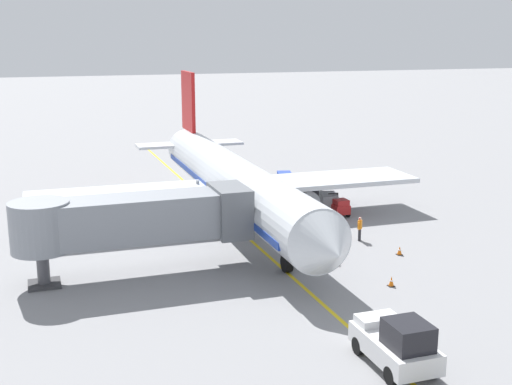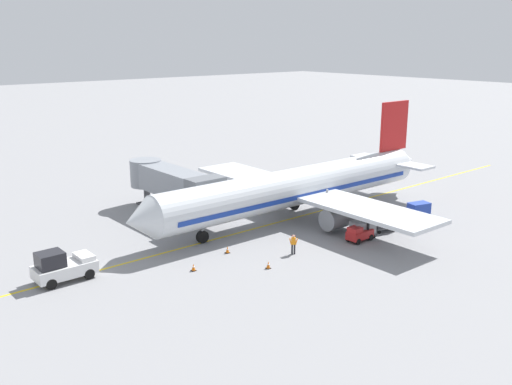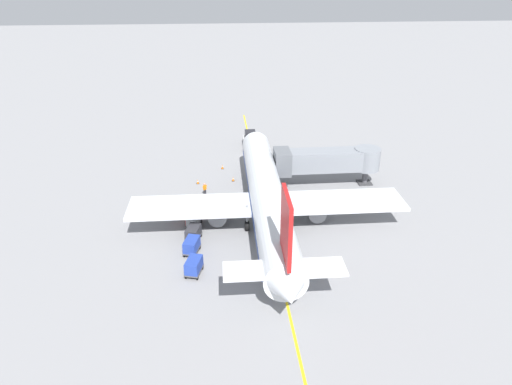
{
  "view_description": "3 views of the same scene",
  "coord_description": "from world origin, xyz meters",
  "px_view_note": "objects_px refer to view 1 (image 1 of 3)",
  "views": [
    {
      "loc": [
        14.14,
        45.14,
        13.88
      ],
      "look_at": [
        -1.76,
        -0.89,
        2.4
      ],
      "focal_mm": 46.79,
      "sensor_mm": 36.0,
      "label": 1
    },
    {
      "loc": [
        -39.12,
        36.52,
        17.21
      ],
      "look_at": [
        -1.11,
        4.57,
        3.89
      ],
      "focal_mm": 39.91,
      "sensor_mm": 36.0,
      "label": 2
    },
    {
      "loc": [
        -5.44,
        -46.75,
        25.89
      ],
      "look_at": [
        -1.18,
        0.6,
        2.59
      ],
      "focal_mm": 32.47,
      "sensor_mm": 36.0,
      "label": 3
    }
  ],
  "objects_px": {
    "jet_bridge": "(135,219)",
    "safety_cone_nose_left": "(391,281)",
    "safety_cone_nose_right": "(400,251)",
    "baggage_cart_front": "(328,201)",
    "parked_airliner": "(233,182)",
    "pushback_tractor": "(397,343)",
    "safety_cone_wing_tip": "(337,260)",
    "baggage_cart_tail_end": "(285,179)",
    "baggage_cart_third_in_train": "(303,187)",
    "ground_crew_wing_walker": "(360,227)",
    "baggage_tug_lead": "(337,206)",
    "baggage_cart_second_in_train": "(313,193)"
  },
  "relations": [
    {
      "from": "baggage_tug_lead",
      "to": "safety_cone_nose_right",
      "type": "distance_m",
      "value": 10.26
    },
    {
      "from": "safety_cone_nose_left",
      "to": "safety_cone_wing_tip",
      "type": "height_order",
      "value": "same"
    },
    {
      "from": "pushback_tractor",
      "to": "baggage_cart_third_in_train",
      "type": "bearing_deg",
      "value": -105.53
    },
    {
      "from": "safety_cone_nose_right",
      "to": "pushback_tractor",
      "type": "bearing_deg",
      "value": 58.49
    },
    {
      "from": "parked_airliner",
      "to": "baggage_cart_second_in_train",
      "type": "height_order",
      "value": "parked_airliner"
    },
    {
      "from": "baggage_cart_front",
      "to": "ground_crew_wing_walker",
      "type": "relative_size",
      "value": 1.76
    },
    {
      "from": "baggage_cart_front",
      "to": "safety_cone_nose_right",
      "type": "xyz_separation_m",
      "value": [
        0.13,
        11.15,
        -0.66
      ]
    },
    {
      "from": "baggage_tug_lead",
      "to": "safety_cone_nose_right",
      "type": "height_order",
      "value": "baggage_tug_lead"
    },
    {
      "from": "safety_cone_nose_left",
      "to": "safety_cone_wing_tip",
      "type": "distance_m",
      "value": 4.51
    },
    {
      "from": "baggage_cart_second_in_train",
      "to": "safety_cone_wing_tip",
      "type": "distance_m",
      "value": 15.35
    },
    {
      "from": "pushback_tractor",
      "to": "safety_cone_nose_right",
      "type": "height_order",
      "value": "pushback_tractor"
    },
    {
      "from": "safety_cone_wing_tip",
      "to": "safety_cone_nose_left",
      "type": "bearing_deg",
      "value": 107.25
    },
    {
      "from": "jet_bridge",
      "to": "pushback_tractor",
      "type": "distance_m",
      "value": 17.47
    },
    {
      "from": "baggage_cart_tail_end",
      "to": "ground_crew_wing_walker",
      "type": "height_order",
      "value": "ground_crew_wing_walker"
    },
    {
      "from": "baggage_cart_front",
      "to": "baggage_cart_third_in_train",
      "type": "distance_m",
      "value": 5.38
    },
    {
      "from": "baggage_cart_second_in_train",
      "to": "safety_cone_nose_left",
      "type": "relative_size",
      "value": 5.05
    },
    {
      "from": "jet_bridge",
      "to": "baggage_cart_third_in_train",
      "type": "xyz_separation_m",
      "value": [
        -16.92,
        -14.68,
        -2.51
      ]
    },
    {
      "from": "safety_cone_nose_left",
      "to": "safety_cone_nose_right",
      "type": "relative_size",
      "value": 1.0
    },
    {
      "from": "baggage_cart_second_in_train",
      "to": "ground_crew_wing_walker",
      "type": "distance_m",
      "value": 10.56
    },
    {
      "from": "baggage_cart_second_in_train",
      "to": "safety_cone_nose_right",
      "type": "height_order",
      "value": "baggage_cart_second_in_train"
    },
    {
      "from": "safety_cone_nose_right",
      "to": "baggage_cart_front",
      "type": "bearing_deg",
      "value": -90.67
    },
    {
      "from": "ground_crew_wing_walker",
      "to": "pushback_tractor",
      "type": "bearing_deg",
      "value": 67.2
    },
    {
      "from": "baggage_cart_third_in_train",
      "to": "safety_cone_nose_right",
      "type": "xyz_separation_m",
      "value": [
        0.19,
        16.53,
        -0.66
      ]
    },
    {
      "from": "jet_bridge",
      "to": "baggage_cart_tail_end",
      "type": "xyz_separation_m",
      "value": [
        -16.6,
        -18.24,
        -2.51
      ]
    },
    {
      "from": "jet_bridge",
      "to": "ground_crew_wing_walker",
      "type": "distance_m",
      "value": 16.03
    },
    {
      "from": "baggage_cart_front",
      "to": "ground_crew_wing_walker",
      "type": "xyz_separation_m",
      "value": [
        1.13,
        7.5,
        0.0
      ]
    },
    {
      "from": "baggage_cart_front",
      "to": "baggage_cart_second_in_train",
      "type": "height_order",
      "value": "same"
    },
    {
      "from": "jet_bridge",
      "to": "safety_cone_nose_left",
      "type": "relative_size",
      "value": 23.32
    },
    {
      "from": "baggage_tug_lead",
      "to": "ground_crew_wing_walker",
      "type": "distance_m",
      "value": 6.77
    },
    {
      "from": "parked_airliner",
      "to": "pushback_tractor",
      "type": "xyz_separation_m",
      "value": [
        0.09,
        24.02,
        -2.09
      ]
    },
    {
      "from": "jet_bridge",
      "to": "baggage_cart_tail_end",
      "type": "distance_m",
      "value": 24.79
    },
    {
      "from": "ground_crew_wing_walker",
      "to": "baggage_cart_third_in_train",
      "type": "bearing_deg",
      "value": -95.27
    },
    {
      "from": "jet_bridge",
      "to": "baggage_cart_front",
      "type": "xyz_separation_m",
      "value": [
        -16.86,
        -9.31,
        -2.51
      ]
    },
    {
      "from": "baggage_cart_third_in_train",
      "to": "safety_cone_nose_left",
      "type": "relative_size",
      "value": 5.05
    },
    {
      "from": "baggage_cart_tail_end",
      "to": "safety_cone_nose_left",
      "type": "relative_size",
      "value": 5.05
    },
    {
      "from": "baggage_cart_front",
      "to": "baggage_cart_third_in_train",
      "type": "height_order",
      "value": "same"
    },
    {
      "from": "ground_crew_wing_walker",
      "to": "baggage_cart_front",
      "type": "bearing_deg",
      "value": -98.55
    },
    {
      "from": "pushback_tractor",
      "to": "baggage_tug_lead",
      "type": "bearing_deg",
      "value": -110.07
    },
    {
      "from": "parked_airliner",
      "to": "safety_cone_nose_left",
      "type": "xyz_separation_m",
      "value": [
        -4.59,
        15.62,
        -2.9
      ]
    },
    {
      "from": "baggage_cart_tail_end",
      "to": "safety_cone_nose_right",
      "type": "height_order",
      "value": "baggage_cart_tail_end"
    },
    {
      "from": "baggage_cart_third_in_train",
      "to": "baggage_cart_tail_end",
      "type": "height_order",
      "value": "same"
    },
    {
      "from": "baggage_tug_lead",
      "to": "baggage_cart_front",
      "type": "distance_m",
      "value": 1.0
    },
    {
      "from": "baggage_cart_front",
      "to": "safety_cone_nose_left",
      "type": "distance_m",
      "value": 16.27
    },
    {
      "from": "pushback_tractor",
      "to": "baggage_cart_front",
      "type": "height_order",
      "value": "pushback_tractor"
    },
    {
      "from": "safety_cone_nose_right",
      "to": "jet_bridge",
      "type": "bearing_deg",
      "value": -6.29
    },
    {
      "from": "baggage_cart_second_in_train",
      "to": "baggage_cart_tail_end",
      "type": "relative_size",
      "value": 1.0
    },
    {
      "from": "parked_airliner",
      "to": "safety_cone_nose_right",
      "type": "distance_m",
      "value": 13.79
    },
    {
      "from": "jet_bridge",
      "to": "safety_cone_nose_right",
      "type": "bearing_deg",
      "value": 173.71
    },
    {
      "from": "parked_airliner",
      "to": "baggage_cart_front",
      "type": "bearing_deg",
      "value": -178.16
    },
    {
      "from": "safety_cone_wing_tip",
      "to": "jet_bridge",
      "type": "bearing_deg",
      "value": -10.67
    }
  ]
}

